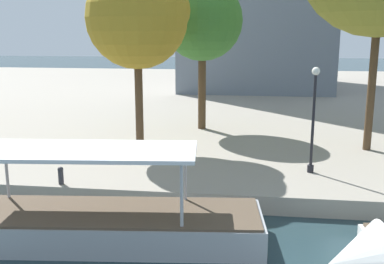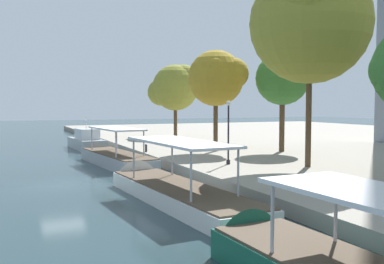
# 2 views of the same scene
# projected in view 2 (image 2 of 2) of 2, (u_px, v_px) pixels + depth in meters

# --- Properties ---
(ground_plane) EXTENTS (220.00, 220.00, 0.00)m
(ground_plane) POSITION_uv_depth(u_px,v_px,m) (63.00, 185.00, 26.63)
(ground_plane) COLOR #23383D
(motor_yacht_0) EXTENTS (8.55, 2.91, 4.25)m
(motor_yacht_0) POSITION_uv_depth(u_px,v_px,m) (85.00, 143.00, 48.45)
(motor_yacht_0) COLOR #9EA3A8
(motor_yacht_0) RESTS_ON ground_plane
(tour_boat_1) EXTENTS (12.20, 3.75, 3.97)m
(tour_boat_1) POSITION_uv_depth(u_px,v_px,m) (113.00, 160.00, 35.89)
(tour_boat_1) COLOR #9EA3A8
(tour_boat_1) RESTS_ON ground_plane
(tour_boat_2) EXTENTS (13.60, 3.76, 4.19)m
(tour_boat_2) POSITION_uv_depth(u_px,v_px,m) (171.00, 193.00, 22.67)
(tour_boat_2) COLOR silver
(tour_boat_2) RESTS_ON ground_plane
(mooring_bollard_0) EXTENTS (0.22, 0.22, 0.69)m
(mooring_bollard_0) POSITION_uv_depth(u_px,v_px,m) (146.00, 148.00, 38.36)
(mooring_bollard_0) COLOR #2D2D33
(mooring_bollard_0) RESTS_ON dock_promenade
(lamp_post) EXTENTS (0.33, 0.33, 4.36)m
(lamp_post) POSITION_uv_depth(u_px,v_px,m) (228.00, 130.00, 30.49)
(lamp_post) COLOR black
(lamp_post) RESTS_ON dock_promenade
(tree_0) EXTENTS (7.84, 8.13, 13.28)m
(tree_0) POSITION_uv_depth(u_px,v_px,m) (312.00, 20.00, 28.88)
(tree_0) COLOR #4C3823
(tree_0) RESTS_ON dock_promenade
(tree_2) EXTENTS (6.04, 6.09, 9.14)m
(tree_2) POSITION_uv_depth(u_px,v_px,m) (175.00, 87.00, 56.53)
(tree_2) COLOR #4C3823
(tree_2) RESTS_ON dock_promenade
(tree_4) EXTENTS (4.66, 4.66, 8.70)m
(tree_4) POSITION_uv_depth(u_px,v_px,m) (281.00, 79.00, 38.46)
(tree_4) COLOR #4C3823
(tree_4) RESTS_ON dock_promenade
(tree_5) EXTENTS (4.89, 4.93, 8.83)m
(tree_5) POSITION_uv_depth(u_px,v_px,m) (218.00, 77.00, 38.61)
(tree_5) COLOR #4C3823
(tree_5) RESTS_ON dock_promenade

